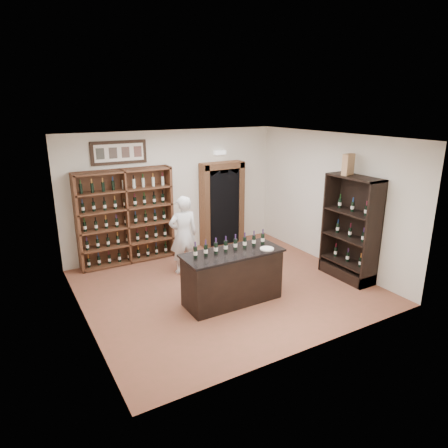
% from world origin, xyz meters
% --- Properties ---
extents(floor, '(5.50, 5.50, 0.00)m').
position_xyz_m(floor, '(0.00, 0.00, 0.00)').
color(floor, brown).
rests_on(floor, ground).
extents(ceiling, '(5.50, 5.50, 0.00)m').
position_xyz_m(ceiling, '(0.00, 0.00, 3.00)').
color(ceiling, white).
rests_on(ceiling, wall_back).
extents(wall_back, '(5.50, 0.04, 3.00)m').
position_xyz_m(wall_back, '(0.00, 2.50, 1.50)').
color(wall_back, beige).
rests_on(wall_back, ground).
extents(wall_left, '(0.04, 5.00, 3.00)m').
position_xyz_m(wall_left, '(-2.75, 0.00, 1.50)').
color(wall_left, beige).
rests_on(wall_left, ground).
extents(wall_right, '(0.04, 5.00, 3.00)m').
position_xyz_m(wall_right, '(2.75, 0.00, 1.50)').
color(wall_right, beige).
rests_on(wall_right, ground).
extents(wine_shelf, '(2.20, 0.38, 2.20)m').
position_xyz_m(wine_shelf, '(-1.30, 2.33, 1.10)').
color(wine_shelf, brown).
rests_on(wine_shelf, ground).
extents(framed_picture, '(1.25, 0.04, 0.52)m').
position_xyz_m(framed_picture, '(-1.30, 2.47, 2.55)').
color(framed_picture, black).
rests_on(framed_picture, wall_back).
extents(arched_doorway, '(1.17, 0.35, 2.17)m').
position_xyz_m(arched_doorway, '(1.25, 2.33, 1.14)').
color(arched_doorway, black).
rests_on(arched_doorway, ground).
extents(emergency_light, '(0.30, 0.10, 0.10)m').
position_xyz_m(emergency_light, '(1.25, 2.42, 2.40)').
color(emergency_light, white).
rests_on(emergency_light, wall_back).
extents(tasting_counter, '(1.88, 0.78, 1.00)m').
position_xyz_m(tasting_counter, '(-0.20, -0.60, 0.49)').
color(tasting_counter, black).
rests_on(tasting_counter, ground).
extents(counter_bottle_0, '(0.07, 0.07, 0.30)m').
position_xyz_m(counter_bottle_0, '(-0.92, -0.53, 1.11)').
color(counter_bottle_0, black).
rests_on(counter_bottle_0, tasting_counter).
extents(counter_bottle_1, '(0.07, 0.07, 0.30)m').
position_xyz_m(counter_bottle_1, '(-0.71, -0.53, 1.11)').
color(counter_bottle_1, black).
rests_on(counter_bottle_1, tasting_counter).
extents(counter_bottle_2, '(0.07, 0.07, 0.30)m').
position_xyz_m(counter_bottle_2, '(-0.51, -0.53, 1.11)').
color(counter_bottle_2, black).
rests_on(counter_bottle_2, tasting_counter).
extents(counter_bottle_3, '(0.07, 0.07, 0.30)m').
position_xyz_m(counter_bottle_3, '(-0.30, -0.53, 1.11)').
color(counter_bottle_3, black).
rests_on(counter_bottle_3, tasting_counter).
extents(counter_bottle_4, '(0.07, 0.07, 0.30)m').
position_xyz_m(counter_bottle_4, '(-0.10, -0.53, 1.11)').
color(counter_bottle_4, black).
rests_on(counter_bottle_4, tasting_counter).
extents(counter_bottle_5, '(0.07, 0.07, 0.30)m').
position_xyz_m(counter_bottle_5, '(0.11, -0.53, 1.11)').
color(counter_bottle_5, black).
rests_on(counter_bottle_5, tasting_counter).
extents(counter_bottle_6, '(0.07, 0.07, 0.30)m').
position_xyz_m(counter_bottle_6, '(0.31, -0.53, 1.11)').
color(counter_bottle_6, black).
rests_on(counter_bottle_6, tasting_counter).
extents(counter_bottle_7, '(0.07, 0.07, 0.30)m').
position_xyz_m(counter_bottle_7, '(0.52, -0.53, 1.11)').
color(counter_bottle_7, black).
rests_on(counter_bottle_7, tasting_counter).
extents(side_cabinet, '(0.48, 1.20, 2.20)m').
position_xyz_m(side_cabinet, '(2.52, -0.90, 0.75)').
color(side_cabinet, black).
rests_on(side_cabinet, ground).
extents(shopkeeper, '(0.68, 0.49, 1.74)m').
position_xyz_m(shopkeeper, '(-0.42, 1.09, 0.87)').
color(shopkeeper, silver).
rests_on(shopkeeper, ground).
extents(plate, '(0.26, 0.26, 0.02)m').
position_xyz_m(plate, '(0.42, -0.81, 1.01)').
color(plate, silver).
rests_on(plate, tasting_counter).
extents(wine_crate, '(0.32, 0.20, 0.43)m').
position_xyz_m(wine_crate, '(2.46, -0.71, 2.41)').
color(wine_crate, tan).
rests_on(wine_crate, side_cabinet).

